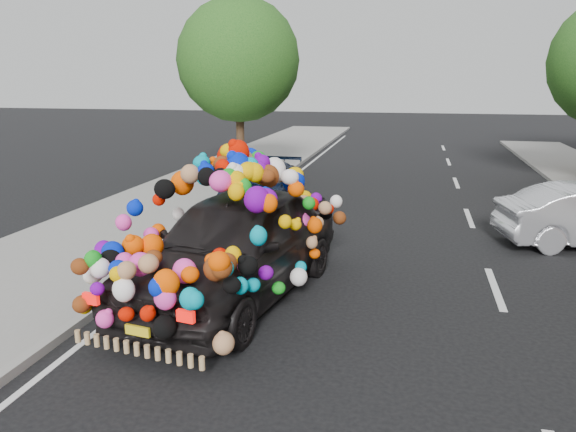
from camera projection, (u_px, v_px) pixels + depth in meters
The scene contains 7 objects.
ground at pixel (285, 273), 10.14m from camera, with size 100.00×100.00×0.00m, color black.
sidewalk at pixel (73, 254), 11.04m from camera, with size 4.00×60.00×0.12m, color gray.
kerb at pixel (165, 260), 10.63m from camera, with size 0.15×60.00×0.13m, color gray.
lane_markings at pixel (495, 288), 9.37m from camera, with size 6.00×50.00×0.01m, color silver, non-canonical shape.
tree_near_sidewalk at pixel (239, 60), 18.99m from camera, with size 4.20×4.20×6.13m.
plush_art_car at pixel (235, 223), 8.79m from camera, with size 3.22×5.51×2.35m.
navy_sedan at pixel (263, 186), 15.20m from camera, with size 1.64×4.03×1.17m, color black.
Camera 1 is at (2.15, -9.36, 3.41)m, focal length 35.00 mm.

